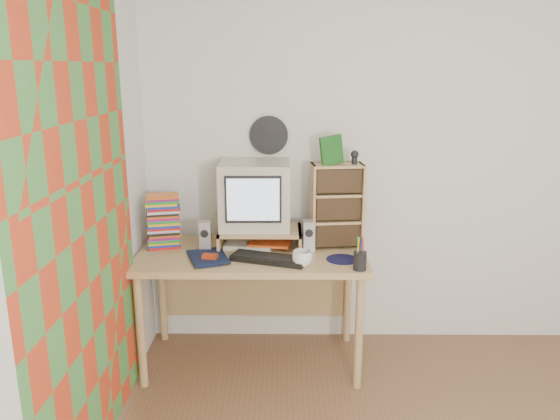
{
  "coord_description": "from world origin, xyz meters",
  "views": [
    {
      "loc": [
        -0.83,
        -1.81,
        1.86
      ],
      "look_at": [
        -0.85,
        1.33,
        1.03
      ],
      "focal_mm": 35.0,
      "sensor_mm": 36.0,
      "label": 1
    }
  ],
  "objects_px": {
    "cd_rack": "(336,206)",
    "mug": "(302,259)",
    "crt_monitor": "(255,195)",
    "keyboard": "(269,259)",
    "desk": "(252,269)",
    "dvd_stack": "(164,226)",
    "diary": "(190,257)"
  },
  "relations": [
    {
      "from": "cd_rack",
      "to": "mug",
      "type": "bearing_deg",
      "value": -127.71
    },
    {
      "from": "cd_rack",
      "to": "mug",
      "type": "xyz_separation_m",
      "value": [
        -0.22,
        -0.37,
        -0.22
      ]
    },
    {
      "from": "crt_monitor",
      "to": "keyboard",
      "type": "bearing_deg",
      "value": -73.47
    },
    {
      "from": "desk",
      "to": "cd_rack",
      "type": "bearing_deg",
      "value": 6.85
    },
    {
      "from": "desk",
      "to": "cd_rack",
      "type": "xyz_separation_m",
      "value": [
        0.53,
        0.06,
        0.4
      ]
    },
    {
      "from": "keyboard",
      "to": "dvd_stack",
      "type": "xyz_separation_m",
      "value": [
        -0.67,
        0.26,
        0.12
      ]
    },
    {
      "from": "keyboard",
      "to": "mug",
      "type": "distance_m",
      "value": 0.21
    },
    {
      "from": "desk",
      "to": "mug",
      "type": "distance_m",
      "value": 0.47
    },
    {
      "from": "keyboard",
      "to": "mug",
      "type": "xyz_separation_m",
      "value": [
        0.19,
        -0.08,
        0.03
      ]
    },
    {
      "from": "desk",
      "to": "keyboard",
      "type": "height_order",
      "value": "keyboard"
    },
    {
      "from": "crt_monitor",
      "to": "cd_rack",
      "type": "bearing_deg",
      "value": -3.45
    },
    {
      "from": "crt_monitor",
      "to": "mug",
      "type": "height_order",
      "value": "crt_monitor"
    },
    {
      "from": "cd_rack",
      "to": "diary",
      "type": "xyz_separation_m",
      "value": [
        -0.88,
        -0.29,
        -0.24
      ]
    },
    {
      "from": "cd_rack",
      "to": "keyboard",
      "type": "bearing_deg",
      "value": -151.63
    },
    {
      "from": "dvd_stack",
      "to": "mug",
      "type": "xyz_separation_m",
      "value": [
        0.87,
        -0.34,
        -0.09
      ]
    },
    {
      "from": "dvd_stack",
      "to": "diary",
      "type": "xyz_separation_m",
      "value": [
        0.21,
        -0.27,
        -0.11
      ]
    },
    {
      "from": "desk",
      "to": "diary",
      "type": "relative_size",
      "value": 5.43
    },
    {
      "from": "dvd_stack",
      "to": "cd_rack",
      "type": "xyz_separation_m",
      "value": [
        1.09,
        0.03,
        0.13
      ]
    },
    {
      "from": "crt_monitor",
      "to": "diary",
      "type": "height_order",
      "value": "crt_monitor"
    },
    {
      "from": "keyboard",
      "to": "crt_monitor",
      "type": "bearing_deg",
      "value": 125.5
    },
    {
      "from": "cd_rack",
      "to": "diary",
      "type": "distance_m",
      "value": 0.96
    },
    {
      "from": "dvd_stack",
      "to": "mug",
      "type": "bearing_deg",
      "value": -34.54
    },
    {
      "from": "crt_monitor",
      "to": "mug",
      "type": "relative_size",
      "value": 3.76
    },
    {
      "from": "keyboard",
      "to": "dvd_stack",
      "type": "relative_size",
      "value": 1.61
    },
    {
      "from": "keyboard",
      "to": "diary",
      "type": "height_order",
      "value": "diary"
    },
    {
      "from": "diary",
      "to": "mug",
      "type": "bearing_deg",
      "value": -25.67
    },
    {
      "from": "desk",
      "to": "dvd_stack",
      "type": "bearing_deg",
      "value": 176.13
    },
    {
      "from": "crt_monitor",
      "to": "dvd_stack",
      "type": "distance_m",
      "value": 0.61
    },
    {
      "from": "cd_rack",
      "to": "mug",
      "type": "height_order",
      "value": "cd_rack"
    },
    {
      "from": "diary",
      "to": "keyboard",
      "type": "bearing_deg",
      "value": -18.62
    },
    {
      "from": "dvd_stack",
      "to": "keyboard",
      "type": "bearing_deg",
      "value": -34.33
    },
    {
      "from": "crt_monitor",
      "to": "diary",
      "type": "distance_m",
      "value": 0.57
    }
  ]
}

